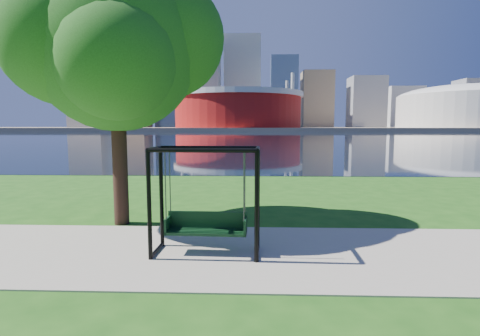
{
  "coord_description": "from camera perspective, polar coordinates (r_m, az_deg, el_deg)",
  "views": [
    {
      "loc": [
        0.4,
        -8.27,
        2.71
      ],
      "look_at": [
        0.09,
        0.0,
        1.79
      ],
      "focal_mm": 28.0,
      "sensor_mm": 36.0,
      "label": 1
    }
  ],
  "objects": [
    {
      "name": "path",
      "position": [
        8.23,
        -0.79,
        -12.76
      ],
      "size": [
        120.0,
        4.0,
        0.03
      ],
      "primitive_type": "cube",
      "color": "#9E937F",
      "rests_on": "ground"
    },
    {
      "name": "skyline",
      "position": [
        329.37,
        1.35,
        12.12
      ],
      "size": [
        392.0,
        66.0,
        96.5
      ],
      "color": "gray",
      "rests_on": "far_bank"
    },
    {
      "name": "ground",
      "position": [
        8.71,
        -0.61,
        -11.78
      ],
      "size": [
        900.0,
        900.0,
        0.0
      ],
      "primitive_type": "plane",
      "color": "#1E5114",
      "rests_on": "ground"
    },
    {
      "name": "swing",
      "position": [
        7.92,
        -5.18,
        -5.34
      ],
      "size": [
        2.27,
        1.04,
        2.29
      ],
      "rotation": [
        0.0,
        0.0,
        -0.03
      ],
      "color": "black",
      "rests_on": "ground"
    },
    {
      "name": "stadium",
      "position": [
        243.76,
        -0.31,
        9.05
      ],
      "size": [
        83.0,
        83.0,
        32.0
      ],
      "color": "maroon",
      "rests_on": "far_bank"
    },
    {
      "name": "park_tree",
      "position": [
        11.04,
        -18.57,
        17.54
      ],
      "size": [
        5.7,
        5.14,
        7.07
      ],
      "color": "black",
      "rests_on": "ground"
    },
    {
      "name": "river",
      "position": [
        110.3,
        1.94,
        4.94
      ],
      "size": [
        900.0,
        180.0,
        0.02
      ],
      "primitive_type": "cube",
      "color": "black",
      "rests_on": "ground"
    },
    {
      "name": "far_bank",
      "position": [
        314.27,
        2.08,
        6.03
      ],
      "size": [
        900.0,
        228.0,
        2.0
      ],
      "primitive_type": "cube",
      "color": "#937F60",
      "rests_on": "ground"
    },
    {
      "name": "arena",
      "position": [
        278.33,
        31.41,
        8.14
      ],
      "size": [
        84.0,
        84.0,
        26.56
      ],
      "color": "beige",
      "rests_on": "far_bank"
    }
  ]
}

